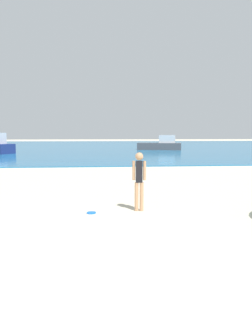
# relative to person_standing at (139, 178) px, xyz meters

# --- Properties ---
(ground) EXTENTS (200.00, 200.00, 0.00)m
(ground) POSITION_rel_person_standing_xyz_m (-0.34, -4.32, -0.88)
(ground) COLOR beige
(water) EXTENTS (160.00, 60.00, 0.06)m
(water) POSITION_rel_person_standing_xyz_m (-0.34, 40.61, -0.85)
(water) COLOR #1E6B9E
(water) RESTS_ON ground
(person_standing) EXTENTS (0.35, 0.21, 1.55)m
(person_standing) POSITION_rel_person_standing_xyz_m (0.00, 0.00, 0.00)
(person_standing) COLOR tan
(person_standing) RESTS_ON ground
(frisbee) EXTENTS (0.24, 0.24, 0.03)m
(frisbee) POSITION_rel_person_standing_xyz_m (-1.25, -0.15, -0.87)
(frisbee) COLOR blue
(frisbee) RESTS_ON ground
(boat_far) EXTENTS (5.46, 3.02, 1.77)m
(boat_far) POSITION_rel_person_standing_xyz_m (6.31, 28.62, -0.21)
(boat_far) COLOR #4C4C51
(boat_far) RESTS_ON water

